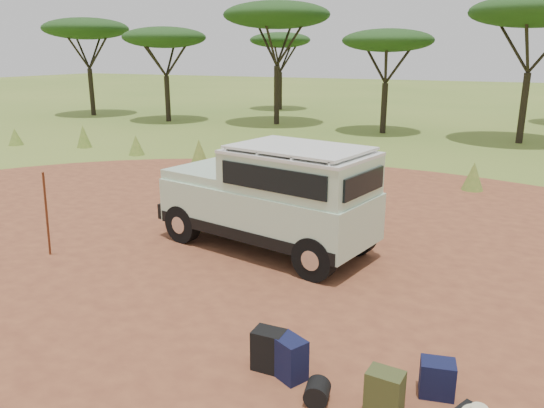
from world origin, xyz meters
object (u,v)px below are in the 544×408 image
at_px(backpack_black, 269,350).
at_px(safari_vehicle, 273,199).
at_px(backpack_navy, 289,358).
at_px(duffel_navy, 437,379).
at_px(walking_staff, 47,215).
at_px(backpack_olive, 384,394).

bearing_deg(backpack_black, safari_vehicle, 113.54).
bearing_deg(backpack_navy, duffel_navy, 40.65).
bearing_deg(walking_staff, backpack_black, -73.20).
bearing_deg(backpack_olive, duffel_navy, 57.58).
xyz_separation_m(backpack_navy, backpack_olive, (1.18, -0.19, 0.00)).
distance_m(safari_vehicle, backpack_olive, 5.16).
bearing_deg(duffel_navy, backpack_olive, -138.94).
bearing_deg(safari_vehicle, backpack_olive, -39.84).
height_order(backpack_black, backpack_navy, backpack_black).
distance_m(backpack_black, backpack_navy, 0.30).
height_order(walking_staff, backpack_olive, walking_staff).
xyz_separation_m(safari_vehicle, backpack_olive, (3.19, -3.98, -0.76)).
bearing_deg(backpack_black, backpack_navy, -12.70).
bearing_deg(backpack_olive, walking_staff, 169.94).
xyz_separation_m(backpack_olive, duffel_navy, (0.45, 0.60, -0.05)).
distance_m(safari_vehicle, backpack_black, 4.17).
distance_m(backpack_black, backpack_olive, 1.50).
distance_m(safari_vehicle, duffel_navy, 5.04).
relative_size(backpack_navy, duffel_navy, 1.21).
relative_size(safari_vehicle, duffel_navy, 10.74).
height_order(walking_staff, duffel_navy, walking_staff).
bearing_deg(walking_staff, safari_vehicle, -25.74).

